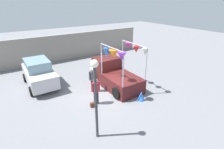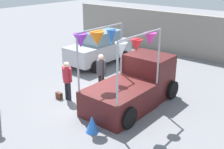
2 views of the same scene
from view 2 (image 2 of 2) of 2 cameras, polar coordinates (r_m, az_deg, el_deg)
ground_plane at (r=11.68m, az=-2.84°, el=-5.29°), size 60.00×60.00×0.00m
vendor_truck at (r=11.19m, az=4.65°, el=-1.65°), size 2.44×4.07×3.13m
parked_car at (r=15.95m, az=-2.59°, el=5.49°), size 1.88×4.00×1.88m
person_customer at (r=11.51m, az=-9.09°, el=-0.56°), size 0.53×0.34×1.65m
person_vendor at (r=12.07m, az=-2.23°, el=1.00°), size 0.53×0.34×1.73m
handbag at (r=11.97m, az=-10.70°, el=-4.24°), size 0.28×0.16×0.28m
brick_boundary_wall at (r=17.95m, az=15.42°, el=7.65°), size 18.00×0.36×2.60m
folded_kite_bundle_azure at (r=9.44m, az=-4.07°, el=-9.99°), size 0.52×0.52×0.60m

